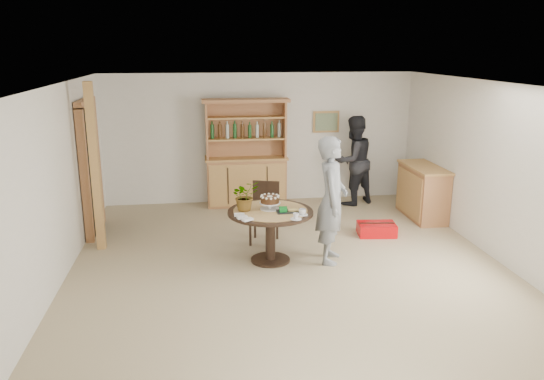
{
  "coord_description": "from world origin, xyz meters",
  "views": [
    {
      "loc": [
        -1.17,
        -6.64,
        2.96
      ],
      "look_at": [
        -0.2,
        0.37,
        1.05
      ],
      "focal_mm": 35.0,
      "sensor_mm": 36.0,
      "label": 1
    }
  ],
  "objects_px": {
    "dining_table": "(270,221)",
    "hutch": "(246,170)",
    "dining_chair": "(265,208)",
    "sideboard": "(423,192)",
    "adult_person": "(353,161)",
    "red_suitcase": "(377,229)",
    "teen_boy": "(332,200)"
  },
  "relations": [
    {
      "from": "hutch",
      "to": "dining_chair",
      "type": "relative_size",
      "value": 2.16
    },
    {
      "from": "red_suitcase",
      "to": "sideboard",
      "type": "bearing_deg",
      "value": 42.74
    },
    {
      "from": "sideboard",
      "to": "dining_chair",
      "type": "xyz_separation_m",
      "value": [
        -2.94,
        -0.81,
        0.06
      ]
    },
    {
      "from": "dining_chair",
      "to": "red_suitcase",
      "type": "distance_m",
      "value": 1.88
    },
    {
      "from": "sideboard",
      "to": "dining_table",
      "type": "distance_m",
      "value": 3.39
    },
    {
      "from": "hutch",
      "to": "dining_table",
      "type": "xyz_separation_m",
      "value": [
        0.08,
        -2.88,
        -0.08
      ]
    },
    {
      "from": "hutch",
      "to": "teen_boy",
      "type": "xyz_separation_m",
      "value": [
        0.93,
        -2.98,
        0.21
      ]
    },
    {
      "from": "dining_chair",
      "to": "adult_person",
      "type": "relative_size",
      "value": 0.55
    },
    {
      "from": "adult_person",
      "to": "red_suitcase",
      "type": "bearing_deg",
      "value": 62.37
    },
    {
      "from": "dining_table",
      "to": "red_suitcase",
      "type": "height_order",
      "value": "dining_table"
    },
    {
      "from": "sideboard",
      "to": "teen_boy",
      "type": "xyz_separation_m",
      "value": [
        -2.11,
        -1.73,
        0.43
      ]
    },
    {
      "from": "dining_table",
      "to": "dining_chair",
      "type": "relative_size",
      "value": 1.27
    },
    {
      "from": "dining_table",
      "to": "red_suitcase",
      "type": "distance_m",
      "value": 2.09
    },
    {
      "from": "hutch",
      "to": "dining_table",
      "type": "height_order",
      "value": "hutch"
    },
    {
      "from": "hutch",
      "to": "teen_boy",
      "type": "relative_size",
      "value": 1.13
    },
    {
      "from": "adult_person",
      "to": "dining_chair",
      "type": "bearing_deg",
      "value": 18.81
    },
    {
      "from": "dining_chair",
      "to": "red_suitcase",
      "type": "height_order",
      "value": "dining_chair"
    },
    {
      "from": "sideboard",
      "to": "dining_chair",
      "type": "height_order",
      "value": "dining_chair"
    },
    {
      "from": "dining_table",
      "to": "adult_person",
      "type": "bearing_deg",
      "value": 53.27
    },
    {
      "from": "dining_chair",
      "to": "teen_boy",
      "type": "distance_m",
      "value": 1.29
    },
    {
      "from": "dining_table",
      "to": "hutch",
      "type": "bearing_deg",
      "value": 91.53
    },
    {
      "from": "dining_chair",
      "to": "red_suitcase",
      "type": "relative_size",
      "value": 1.47
    },
    {
      "from": "dining_chair",
      "to": "teen_boy",
      "type": "height_order",
      "value": "teen_boy"
    },
    {
      "from": "dining_table",
      "to": "teen_boy",
      "type": "xyz_separation_m",
      "value": [
        0.85,
        -0.1,
        0.3
      ]
    },
    {
      "from": "adult_person",
      "to": "red_suitcase",
      "type": "distance_m",
      "value": 1.96
    },
    {
      "from": "teen_boy",
      "to": "hutch",
      "type": "bearing_deg",
      "value": 34.33
    },
    {
      "from": "adult_person",
      "to": "sideboard",
      "type": "bearing_deg",
      "value": 110.79
    },
    {
      "from": "sideboard",
      "to": "dining_table",
      "type": "bearing_deg",
      "value": -151.13
    },
    {
      "from": "dining_chair",
      "to": "sideboard",
      "type": "bearing_deg",
      "value": 33.12
    },
    {
      "from": "hutch",
      "to": "dining_table",
      "type": "relative_size",
      "value": 1.7
    },
    {
      "from": "red_suitcase",
      "to": "dining_table",
      "type": "bearing_deg",
      "value": -149.32
    },
    {
      "from": "dining_table",
      "to": "dining_chair",
      "type": "xyz_separation_m",
      "value": [
        0.02,
        0.83,
        -0.07
      ]
    }
  ]
}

